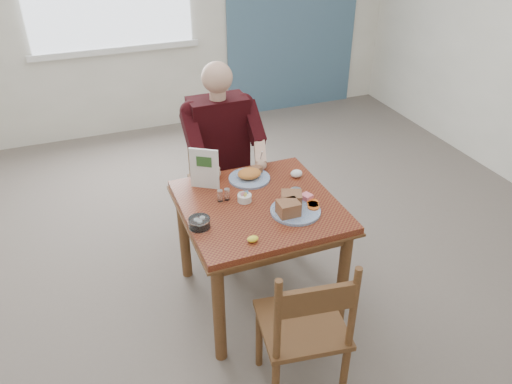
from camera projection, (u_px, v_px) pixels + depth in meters
name	position (u px, v px, depth m)	size (l,w,h in m)	color
floor	(259.00, 296.00, 3.37)	(6.00, 6.00, 0.00)	#6B5F57
lemon_wedge	(253.00, 239.00, 2.64)	(0.06, 0.04, 0.03)	yellow
napkin	(296.00, 174.00, 3.22)	(0.08, 0.06, 0.05)	white
metal_dish	(296.00, 190.00, 3.09)	(0.07, 0.07, 0.01)	silver
table	(259.00, 218.00, 3.03)	(0.92, 0.92, 0.75)	brown
chair_far	(220.00, 179.00, 3.75)	(0.42, 0.42, 0.95)	brown
chair_near	(305.00, 329.00, 2.49)	(0.48, 0.48, 0.95)	brown
diner	(222.00, 144.00, 3.50)	(0.53, 0.56, 1.39)	gray
near_plate	(293.00, 206.00, 2.87)	(0.33, 0.33, 0.10)	white
far_plate	(250.00, 175.00, 3.20)	(0.34, 0.34, 0.07)	white
caddy	(244.00, 198.00, 2.98)	(0.09, 0.09, 0.06)	white
shakers	(224.00, 195.00, 2.98)	(0.08, 0.03, 0.07)	white
creamer	(200.00, 223.00, 2.75)	(0.14, 0.14, 0.06)	white
menu	(204.00, 168.00, 3.05)	(0.16, 0.11, 0.27)	white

